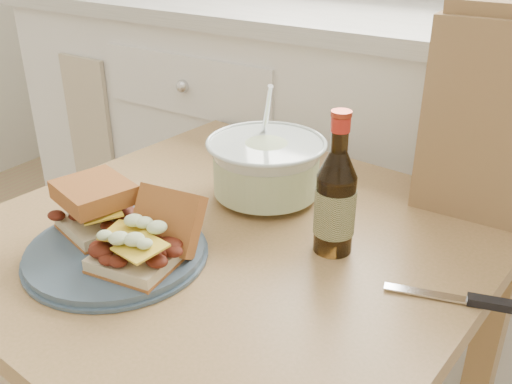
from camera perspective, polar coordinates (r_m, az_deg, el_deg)
The scene contains 9 objects.
cabinet_run at distance 1.67m, azimuth 13.71°, elevation 0.90°, with size 2.50×0.64×0.94m.
dining_table at distance 1.03m, azimuth -2.35°, elevation -8.81°, with size 0.88×0.88×0.68m.
plate at distance 0.93m, azimuth -13.80°, elevation -5.84°, with size 0.28×0.28×0.02m, color #405568.
sandwich_left at distance 0.96m, azimuth -15.71°, elevation -1.41°, with size 0.14×0.13×0.08m.
sandwich_right at distance 0.87m, azimuth -10.92°, elevation -4.69°, with size 0.13×0.17×0.10m.
coleslaw_bowl at distance 1.06m, azimuth 1.02°, elevation 2.21°, with size 0.22×0.22×0.22m.
beer_bottle at distance 0.89m, azimuth 7.94°, elevation -0.88°, with size 0.07×0.07×0.23m.
knife at distance 0.86m, azimuth 21.27°, elevation -10.14°, with size 0.19×0.07×0.01m.
paper_bag at distance 1.08m, azimuth 24.09°, elevation 6.86°, with size 0.26×0.17×0.34m, color olive.
Camera 1 is at (0.47, 0.26, 1.17)m, focal length 40.00 mm.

